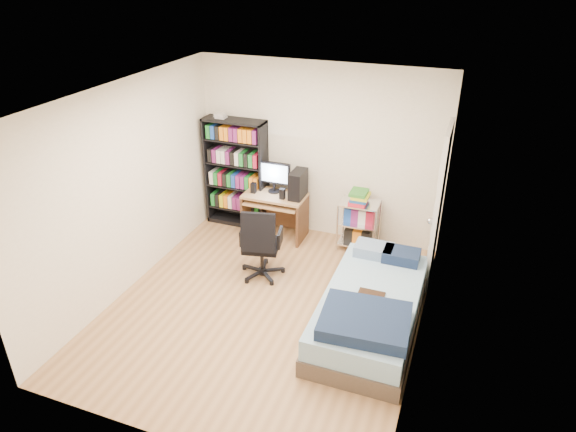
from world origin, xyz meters
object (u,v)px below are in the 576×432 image
at_px(media_shelf, 236,172).
at_px(bed, 370,309).
at_px(computer_desk, 282,198).
at_px(office_chair, 261,255).

bearing_deg(media_shelf, bed, -36.03).
distance_m(computer_desk, office_chair, 1.15).
bearing_deg(computer_desk, media_shelf, 169.71).
relative_size(office_chair, bed, 0.48).
bearing_deg(bed, computer_desk, 135.57).
xyz_separation_m(media_shelf, office_chair, (0.92, -1.25, -0.53)).
distance_m(media_shelf, computer_desk, 0.82).
bearing_deg(office_chair, media_shelf, 114.04).
height_order(media_shelf, bed, media_shelf).
height_order(computer_desk, office_chair, computer_desk).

